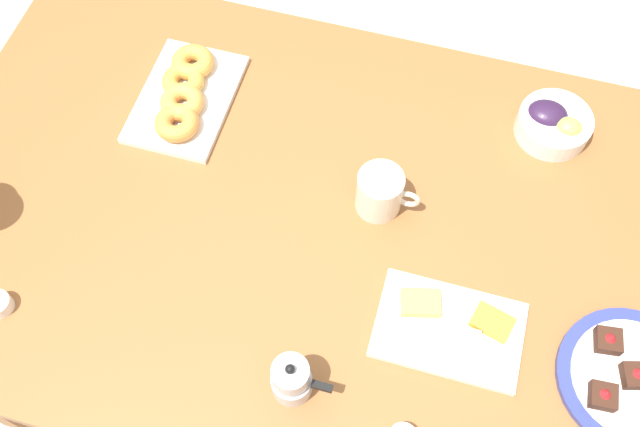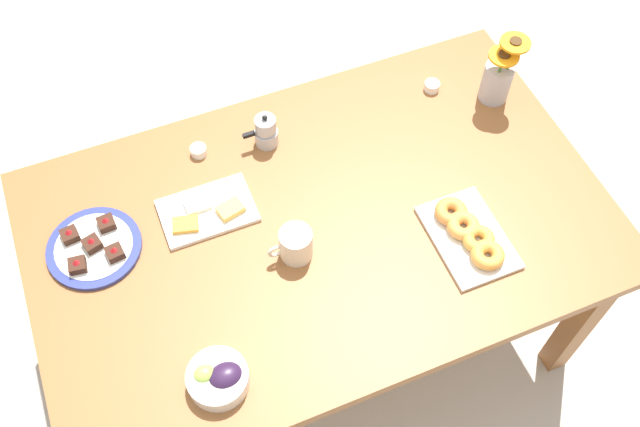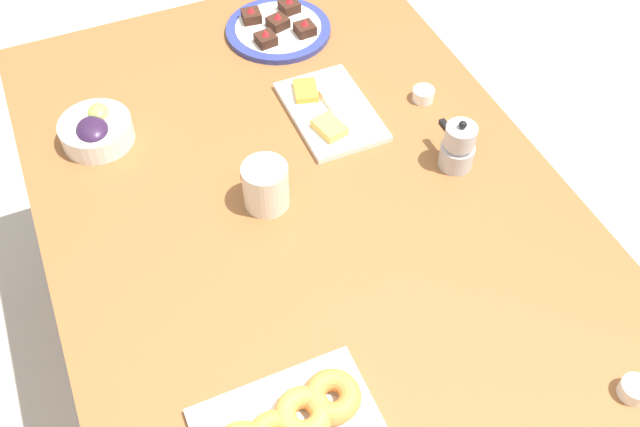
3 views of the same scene
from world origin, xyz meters
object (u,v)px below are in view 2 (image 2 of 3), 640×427
object	(u,v)px
cheese_platter	(207,211)
croissant_platter	(469,234)
moka_pot	(266,132)
dining_table	(320,237)
grape_bowl	(218,378)
jam_cup_honey	(432,86)
jam_cup_berry	(199,150)
coffee_mug	(295,244)
dessert_plate	(94,247)
flower_vase	(498,78)

from	to	relation	value
cheese_platter	croissant_platter	size ratio (longest dim) A/B	0.93
croissant_platter	moka_pot	bearing A→B (deg)	-52.94
dining_table	moka_pot	xyz separation A→B (m)	(0.04, -0.32, 0.13)
grape_bowl	jam_cup_honey	distance (m)	1.12
croissant_platter	jam_cup_honey	xyz separation A→B (m)	(-0.16, -0.53, -0.01)
jam_cup_honey	jam_cup_berry	bearing A→B (deg)	-2.36
dining_table	grape_bowl	bearing A→B (deg)	40.05
coffee_mug	jam_cup_honey	size ratio (longest dim) A/B	2.58
coffee_mug	moka_pot	world-z (taller)	moka_pot
coffee_mug	cheese_platter	distance (m)	0.28
dining_table	grape_bowl	distance (m)	0.53
dessert_plate	moka_pot	world-z (taller)	moka_pot
jam_cup_berry	dessert_plate	world-z (taller)	dessert_plate
dining_table	flower_vase	xyz separation A→B (m)	(-0.67, -0.22, 0.17)
cheese_platter	jam_cup_honey	size ratio (longest dim) A/B	5.42
croissant_platter	dessert_plate	distance (m)	1.02
coffee_mug	dining_table	bearing A→B (deg)	-144.45
jam_cup_honey	moka_pot	world-z (taller)	moka_pot
cheese_platter	coffee_mug	bearing A→B (deg)	130.30
coffee_mug	moka_pot	size ratio (longest dim) A/B	1.04
coffee_mug	cheese_platter	size ratio (longest dim) A/B	0.48
croissant_platter	dessert_plate	world-z (taller)	dessert_plate
croissant_platter	cheese_platter	bearing A→B (deg)	-28.75
grape_bowl	jam_cup_berry	world-z (taller)	grape_bowl
grape_bowl	croissant_platter	xyz separation A→B (m)	(-0.75, -0.13, -0.01)
cheese_platter	dessert_plate	world-z (taller)	dessert_plate
dining_table	jam_cup_honey	bearing A→B (deg)	-147.71
coffee_mug	jam_cup_berry	xyz separation A→B (m)	(0.14, -0.43, -0.03)
dining_table	jam_cup_honey	distance (m)	0.61
coffee_mug	flower_vase	xyz separation A→B (m)	(-0.77, -0.29, 0.03)
jam_cup_honey	flower_vase	distance (m)	0.20
flower_vase	coffee_mug	bearing A→B (deg)	20.79
moka_pot	coffee_mug	bearing A→B (deg)	81.62
grape_bowl	cheese_platter	bearing A→B (deg)	-103.90
coffee_mug	jam_cup_berry	bearing A→B (deg)	-71.42
jam_cup_honey	jam_cup_berry	xyz separation A→B (m)	(0.75, -0.03, 0.00)
dining_table	cheese_platter	world-z (taller)	cheese_platter
grape_bowl	jam_cup_berry	bearing A→B (deg)	-102.88
cheese_platter	moka_pot	world-z (taller)	moka_pot
dessert_plate	cheese_platter	bearing A→B (deg)	179.21
croissant_platter	flower_vase	world-z (taller)	flower_vase
dessert_plate	flower_vase	distance (m)	1.28
dining_table	jam_cup_berry	distance (m)	0.44
cheese_platter	moka_pot	bearing A→B (deg)	-143.81
grape_bowl	jam_cup_berry	size ratio (longest dim) A/B	3.13
dessert_plate	flower_vase	world-z (taller)	flower_vase
dessert_plate	grape_bowl	bearing A→B (deg)	112.40
flower_vase	moka_pot	distance (m)	0.72
croissant_platter	jam_cup_honey	bearing A→B (deg)	-106.65
coffee_mug	jam_cup_berry	distance (m)	0.45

